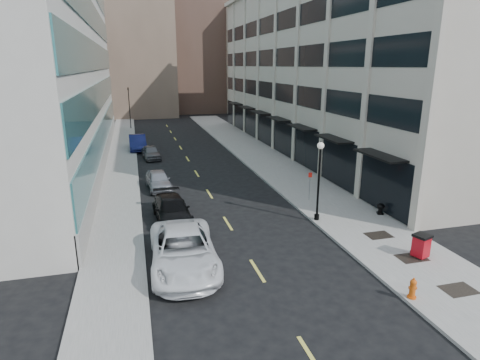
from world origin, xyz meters
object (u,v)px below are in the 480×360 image
car_silver_sedan (158,180)px  sign_post (310,181)px  trash_bin (421,245)px  urn_planter (381,208)px  car_grey_sedan (151,152)px  lamppost (319,174)px  traffic_signal (128,90)px  car_blue_sedan (138,143)px  fire_hydrant (413,288)px  car_black_pickup (172,210)px  car_white_van (183,250)px

car_silver_sedan → sign_post: 11.57m
sign_post → trash_bin: bearing=-67.1°
sign_post → urn_planter: 4.98m
car_grey_sedan → lamppost: (8.87, -20.15, 2.35)m
car_grey_sedan → sign_post: bearing=-65.0°
traffic_signal → car_blue_sedan: traffic_signal is taller
traffic_signal → trash_bin: traffic_signal is taller
car_grey_sedan → lamppost: size_ratio=0.81×
fire_hydrant → lamppost: lamppost is taller
sign_post → car_black_pickup: bearing=-160.4°
car_blue_sedan → lamppost: (10.10, -25.06, 2.18)m
car_grey_sedan → fire_hydrant: (8.87, -29.00, -0.10)m
traffic_signal → fire_hydrant: 51.41m
car_grey_sedan → trash_bin: size_ratio=3.38×
traffic_signal → car_silver_sedan: size_ratio=1.66×
car_silver_sedan → car_white_van: bearing=-92.9°
lamppost → car_black_pickup: bearing=164.2°
car_white_van → urn_planter: bearing=18.0°
lamppost → urn_planter: bearing=-2.0°
traffic_signal → car_black_pickup: 39.12m
car_silver_sedan → car_blue_sedan: (-1.25, 15.67, 0.13)m
fire_hydrant → lamppost: bearing=110.2°
car_silver_sedan → sign_post: sign_post is taller
car_blue_sedan → trash_bin: bearing=-68.7°
urn_planter → car_silver_sedan: bearing=144.0°
car_silver_sedan → lamppost: bearing=-50.9°
sign_post → car_silver_sedan: bearing=162.5°
car_silver_sedan → urn_planter: 16.24m
sign_post → urn_planter: bearing=-36.2°
traffic_signal → fire_hydrant: bearing=-77.8°
car_black_pickup → urn_planter: car_black_pickup is taller
fire_hydrant → urn_planter: fire_hydrant is taller
car_white_van → trash_bin: size_ratio=5.53×
lamppost → urn_planter: lamppost is taller
car_silver_sedan → car_grey_sedan: bearing=86.0°
car_blue_sedan → sign_post: sign_post is taller
trash_bin → fire_hydrant: bearing=-151.2°
traffic_signal → lamppost: (10.80, -41.15, -2.69)m
car_black_pickup → fire_hydrant: bearing=-56.0°
car_blue_sedan → car_grey_sedan: size_ratio=1.29×
car_black_pickup → car_silver_sedan: bearing=89.8°
lamppost → sign_post: bearing=72.7°
car_silver_sedan → sign_post: (9.95, -5.84, 0.82)m
car_silver_sedan → urn_planter: size_ratio=6.06×
fire_hydrant → urn_planter: size_ratio=1.27×
car_black_pickup → car_silver_sedan: size_ratio=1.19×
car_silver_sedan → fire_hydrant: bearing=-68.3°
trash_bin → car_grey_sedan: bearing=95.4°
car_blue_sedan → lamppost: lamppost is taller
urn_planter → car_blue_sedan: bearing=119.7°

